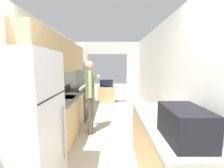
# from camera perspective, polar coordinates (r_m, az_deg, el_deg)

# --- Properties ---
(wall_left) EXTENTS (0.38, 7.18, 2.50)m
(wall_left) POSITION_cam_1_polar(r_m,az_deg,el_deg) (3.50, -22.65, 4.85)
(wall_left) COLOR silver
(wall_left) RESTS_ON ground_plane
(wall_right) EXTENTS (0.06, 7.18, 2.50)m
(wall_right) POSITION_cam_1_polar(r_m,az_deg,el_deg) (3.00, 20.32, -0.66)
(wall_right) COLOR silver
(wall_right) RESTS_ON ground_plane
(wall_far_with_doorway) EXTENTS (2.81, 0.06, 2.50)m
(wall_far_with_doorway) POSITION_cam_1_polar(r_m,az_deg,el_deg) (5.81, -2.02, 5.19)
(wall_far_with_doorway) COLOR silver
(wall_far_with_doorway) RESTS_ON ground_plane
(counter_left) EXTENTS (0.62, 3.56, 0.89)m
(counter_left) POSITION_cam_1_polar(r_m,az_deg,el_deg) (3.96, -16.38, -10.55)
(counter_left) COLOR tan
(counter_left) RESTS_ON ground_plane
(counter_right) EXTENTS (0.62, 1.85, 0.89)m
(counter_right) POSITION_cam_1_polar(r_m,az_deg,el_deg) (2.42, 18.58, -22.64)
(counter_right) COLOR tan
(counter_right) RESTS_ON ground_plane
(refrigerator) EXTENTS (0.77, 0.76, 1.80)m
(refrigerator) POSITION_cam_1_polar(r_m,az_deg,el_deg) (2.05, -31.06, -14.98)
(refrigerator) COLOR #B7B7BC
(refrigerator) RESTS_ON ground_plane
(range_oven) EXTENTS (0.66, 0.75, 1.03)m
(range_oven) POSITION_cam_1_polar(r_m,az_deg,el_deg) (4.70, -13.59, -7.59)
(range_oven) COLOR black
(range_oven) RESTS_ON ground_plane
(person) EXTENTS (0.56, 0.42, 1.73)m
(person) POSITION_cam_1_polar(r_m,az_deg,el_deg) (3.58, -8.57, -4.12)
(person) COLOR #4C4238
(person) RESTS_ON ground_plane
(suitcase) EXTENTS (0.37, 0.59, 0.33)m
(suitcase) POSITION_cam_1_polar(r_m,az_deg,el_deg) (1.70, 25.59, -13.51)
(suitcase) COLOR black
(suitcase) RESTS_ON counter_right
(book_stack) EXTENTS (0.24, 0.29, 0.05)m
(book_stack) POSITION_cam_1_polar(r_m,az_deg,el_deg) (2.21, 20.00, -12.41)
(book_stack) COLOR #C67028
(book_stack) RESTS_ON counter_right
(tv_cabinet) EXTENTS (0.73, 0.42, 0.69)m
(tv_cabinet) POSITION_cam_1_polar(r_m,az_deg,el_deg) (6.60, -2.36, -4.01)
(tv_cabinet) COLOR tan
(tv_cabinet) RESTS_ON ground_plane
(television) EXTENTS (0.56, 0.16, 0.31)m
(television) POSITION_cam_1_polar(r_m,az_deg,el_deg) (6.48, -2.39, 0.24)
(television) COLOR black
(television) RESTS_ON tv_cabinet
(knife) EXTENTS (0.08, 0.33, 0.02)m
(knife) POSITION_cam_1_polar(r_m,az_deg,el_deg) (5.20, -12.83, -1.11)
(knife) COLOR #B7B7BC
(knife) RESTS_ON counter_left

